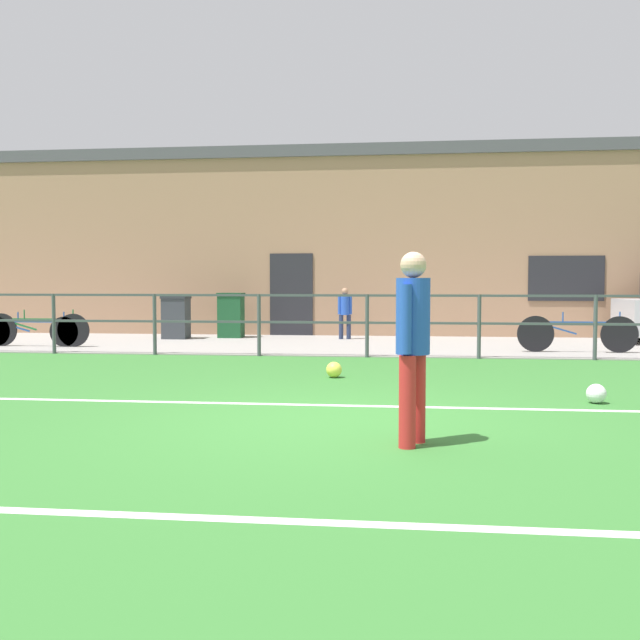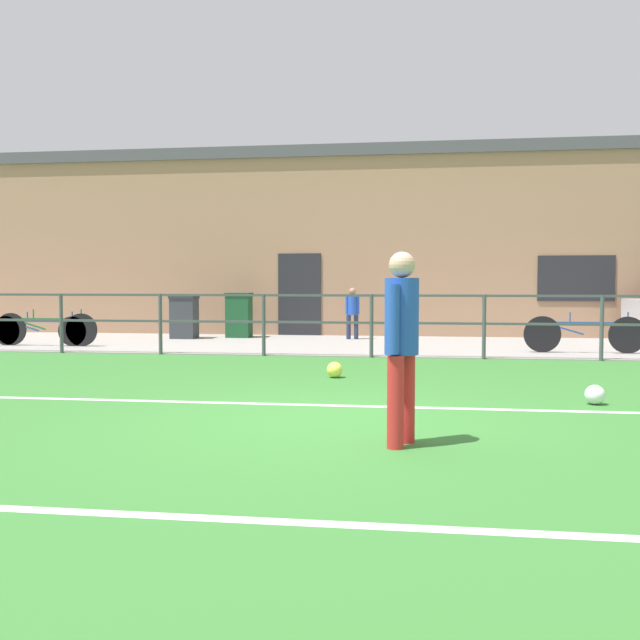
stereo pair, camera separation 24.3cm
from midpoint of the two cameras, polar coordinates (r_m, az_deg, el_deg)
name	(u,v)px [view 1 (the left image)]	position (r m, az deg, el deg)	size (l,w,h in m)	color
ground	(337,423)	(7.06, 0.35, -8.26)	(60.00, 44.00, 0.04)	#33702D
field_line_touchline	(344,405)	(7.91, 1.05, -6.87)	(36.00, 0.11, 0.00)	white
field_line_hash	(289,521)	(4.22, -4.25, -15.80)	(36.00, 0.11, 0.00)	white
pavement_strip	(373,345)	(15.46, 3.80, -2.00)	(48.00, 5.00, 0.02)	gray
perimeter_fence	(367,316)	(12.92, 3.26, 0.29)	(36.07, 0.07, 1.15)	#474C51
clubhouse_facade	(379,243)	(19.13, 4.38, 6.20)	(28.00, 2.56, 4.83)	#A37A5B
player_striker	(413,336)	(5.94, 6.30, -1.28)	(0.28, 0.42, 1.62)	red
soccer_ball_match	(334,370)	(10.19, 0.45, -4.01)	(0.23, 0.23, 0.23)	#E5E04C
soccer_ball_spare	(596,394)	(8.58, 20.53, -5.55)	(0.22, 0.22, 0.22)	white
spectator_child	(345,310)	(16.84, 1.60, 0.81)	(0.33, 0.21, 1.22)	#232D4C
bicycle_parked_0	(37,329)	(16.11, -22.16, -0.70)	(2.29, 0.04, 0.78)	black
bicycle_parked_1	(577,333)	(14.48, 19.47, -1.03)	(2.26, 0.04, 0.79)	black
bicycle_parked_2	(30,331)	(16.18, -22.64, -0.79)	(2.14, 0.04, 0.73)	black
trash_bin_0	(231,315)	(17.49, -7.54, 0.40)	(0.61, 0.52, 1.09)	#194C28
trash_bin_1	(176,317)	(17.34, -11.87, 0.26)	(0.62, 0.52, 1.04)	#33383D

